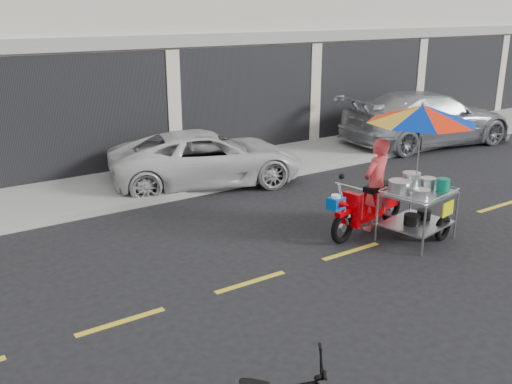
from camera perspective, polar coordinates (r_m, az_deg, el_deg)
ground at (r=9.64m, az=9.48°, el=-5.89°), size 90.00×90.00×0.00m
sidewalk at (r=13.87m, az=-6.19°, el=2.01°), size 45.00×3.00×0.15m
centerline at (r=9.64m, az=9.48°, el=-5.87°), size 42.00×0.10×0.01m
white_pickup at (r=13.01m, az=-4.90°, el=3.42°), size 4.76×3.12×1.22m
silver_pickup at (r=17.50m, az=16.75°, el=7.06°), size 5.63×2.92×1.56m
food_vendor_rig at (r=10.05m, az=14.56°, el=3.84°), size 2.64×2.14×2.40m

